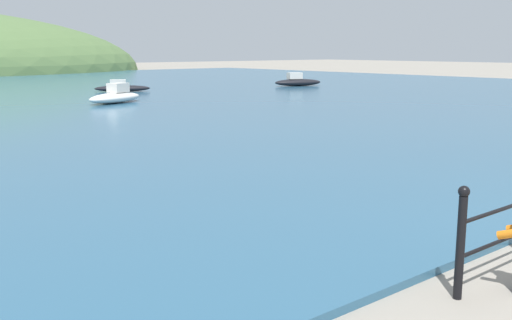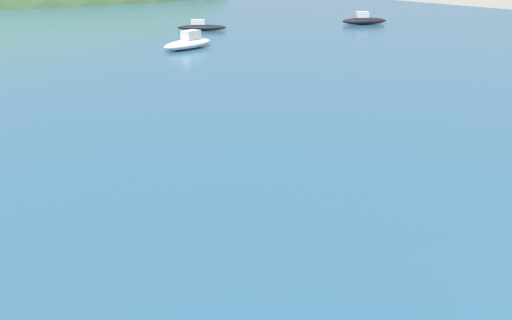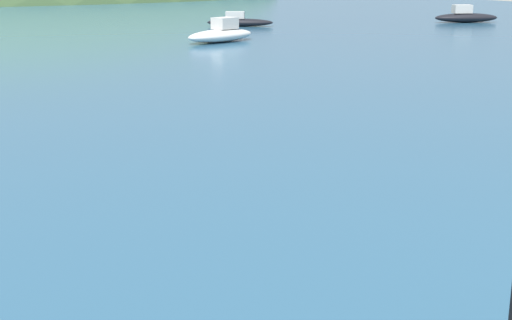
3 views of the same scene
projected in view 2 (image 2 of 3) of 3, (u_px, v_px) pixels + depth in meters
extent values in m
cube|color=#2D5B7A|center=(76.00, 36.00, 30.57)|extent=(80.00, 60.00, 0.10)
ellipsoid|color=#567542|center=(7.00, 0.00, 61.37)|extent=(59.63, 32.80, 14.19)
ellipsoid|color=black|center=(202.00, 28.00, 32.71)|extent=(3.18, 2.26, 0.37)
cube|color=silver|center=(198.00, 22.00, 32.57)|extent=(1.00, 0.82, 0.33)
ellipsoid|color=silver|center=(188.00, 44.00, 25.68)|extent=(3.41, 2.29, 0.48)
cube|color=silver|center=(191.00, 35.00, 25.69)|extent=(1.07, 0.93, 0.43)
ellipsoid|color=black|center=(364.00, 21.00, 36.01)|extent=(3.48, 2.15, 0.47)
cube|color=silver|center=(362.00, 15.00, 35.80)|extent=(1.08, 0.88, 0.42)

